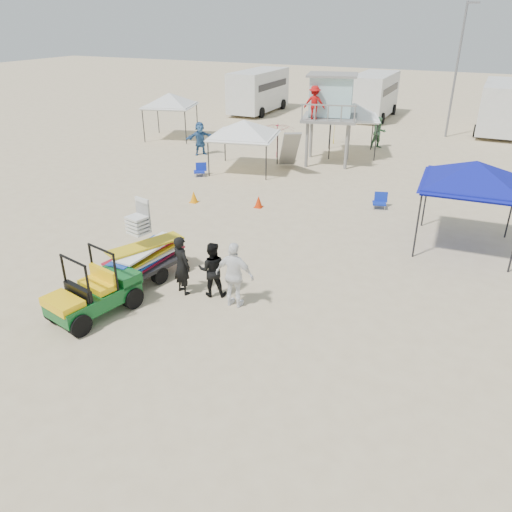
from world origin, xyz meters
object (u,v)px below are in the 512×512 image
at_px(utility_cart, 91,288).
at_px(lifeguard_tower, 330,99).
at_px(canopy_blue, 476,165).
at_px(surf_trailer, 144,251).
at_px(man_left, 182,265).

xyz_separation_m(utility_cart, lifeguard_tower, (0.86, 17.38, 2.49)).
distance_m(utility_cart, canopy_blue, 12.47).
xyz_separation_m(surf_trailer, man_left, (1.52, -0.30, -0.02)).
distance_m(surf_trailer, canopy_blue, 10.93).
bearing_deg(lifeguard_tower, surf_trailer, -93.24).
relative_size(surf_trailer, canopy_blue, 0.77).
relative_size(utility_cart, lifeguard_tower, 0.57).
height_order(utility_cart, lifeguard_tower, lifeguard_tower).
bearing_deg(canopy_blue, surf_trailer, -142.68).
bearing_deg(canopy_blue, utility_cart, -134.02).
xyz_separation_m(surf_trailer, canopy_blue, (8.54, 6.51, 2.00)).
bearing_deg(utility_cart, canopy_blue, 45.98).
relative_size(utility_cart, man_left, 1.44).
distance_m(man_left, canopy_blue, 9.99).
bearing_deg(surf_trailer, man_left, -11.19).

